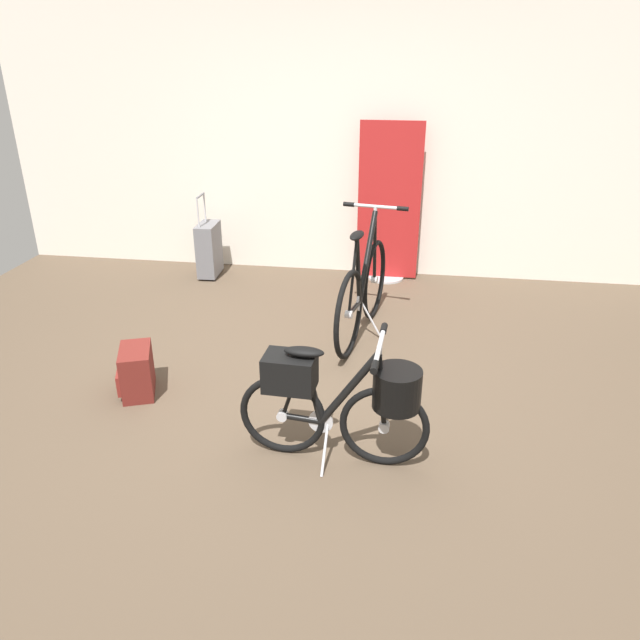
{
  "coord_description": "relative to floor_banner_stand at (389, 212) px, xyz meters",
  "views": [
    {
      "loc": [
        0.64,
        -3.31,
        2.14
      ],
      "look_at": [
        0.12,
        0.14,
        0.55
      ],
      "focal_mm": 33.84,
      "sensor_mm": 36.0,
      "label": 1
    }
  ],
  "objects": [
    {
      "name": "floor_banner_stand",
      "position": [
        0.0,
        0.0,
        0.0
      ],
      "size": [
        0.6,
        0.36,
        1.53
      ],
      "color": "#B7B7BC",
      "rests_on": "ground_plane"
    },
    {
      "name": "backpack_on_floor",
      "position": [
        -1.54,
        -2.47,
        -0.52
      ],
      "size": [
        0.31,
        0.38,
        0.32
      ],
      "color": "maroon",
      "rests_on": "ground_plane"
    },
    {
      "name": "rolling_suitcase",
      "position": [
        -1.77,
        -0.19,
        -0.4
      ],
      "size": [
        0.19,
        0.37,
        0.83
      ],
      "color": "slate",
      "rests_on": "ground_plane"
    },
    {
      "name": "display_bike_left",
      "position": [
        -0.13,
        -1.34,
        -0.3
      ],
      "size": [
        0.53,
        1.42,
        1.0
      ],
      "color": "black",
      "rests_on": "ground_plane"
    },
    {
      "name": "ground_plane",
      "position": [
        -0.44,
        -2.45,
        -0.68
      ],
      "size": [
        6.93,
        6.93,
        0.0
      ],
      "primitive_type": "plane",
      "color": "brown"
    },
    {
      "name": "back_wall",
      "position": [
        -0.44,
        0.22,
        0.87
      ],
      "size": [
        6.93,
        0.1,
        3.1
      ],
      "primitive_type": "cube",
      "color": "silver",
      "rests_on": "ground_plane"
    },
    {
      "name": "folding_bike_foreground",
      "position": [
        -0.1,
        -2.98,
        -0.27
      ],
      "size": [
        1.07,
        0.53,
        0.76
      ],
      "color": "black",
      "rests_on": "ground_plane"
    }
  ]
}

